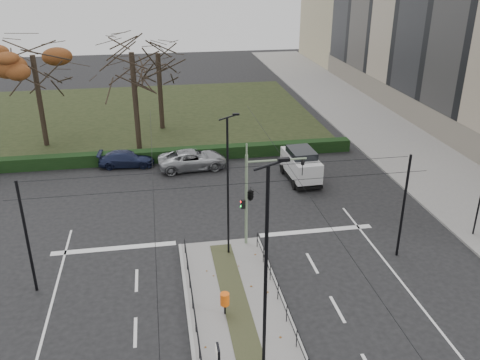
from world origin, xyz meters
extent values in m
plane|color=black|center=(0.00, 0.00, 0.00)|extent=(140.00, 140.00, 0.00)
cube|color=slate|center=(0.00, -2.50, 0.07)|extent=(4.40, 15.00, 0.14)
cube|color=slate|center=(18.00, 22.00, 0.07)|extent=(8.00, 90.00, 0.14)
cube|color=black|center=(-6.00, 32.00, 0.05)|extent=(38.00, 26.00, 0.10)
cube|color=black|center=(-6.00, 18.60, 0.50)|extent=(38.00, 1.00, 1.00)
cube|color=black|center=(21.95, 24.00, 9.90)|extent=(0.10, 50.96, 14.76)
cylinder|color=black|center=(-2.05, 4.00, 0.59)|extent=(0.04, 0.04, 0.90)
cylinder|color=black|center=(2.05, 4.00, 0.59)|extent=(0.04, 0.04, 0.90)
cylinder|color=black|center=(-2.05, -2.60, 1.04)|extent=(0.04, 13.20, 0.04)
cylinder|color=black|center=(2.05, -2.60, 1.04)|extent=(0.04, 13.20, 0.04)
cylinder|color=black|center=(-9.60, 2.00, 3.00)|extent=(0.14, 0.14, 6.00)
cylinder|color=black|center=(9.60, 2.00, 3.00)|extent=(0.14, 0.14, 6.00)
cylinder|color=black|center=(0.00, 1.00, 5.50)|extent=(20.00, 0.02, 0.02)
cylinder|color=black|center=(0.00, 3.00, 5.50)|extent=(20.00, 0.02, 0.02)
cylinder|color=black|center=(-3.50, -2.00, 5.30)|extent=(0.02, 34.00, 0.02)
cylinder|color=black|center=(3.50, -2.00, 5.30)|extent=(0.02, 34.00, 0.02)
cylinder|color=slate|center=(1.50, 4.50, 2.86)|extent=(0.17, 0.17, 5.44)
cylinder|color=slate|center=(3.17, 4.50, 5.16)|extent=(3.35, 0.10, 0.10)
imported|color=black|center=(4.64, 4.50, 4.64)|extent=(0.20, 0.22, 0.94)
imported|color=black|center=(1.73, 4.50, 3.28)|extent=(1.00, 2.12, 0.84)
cube|color=black|center=(1.31, 4.50, 2.65)|extent=(0.23, 0.17, 0.52)
sphere|color=#FF0C0C|center=(1.21, 4.50, 2.81)|extent=(0.11, 0.11, 0.11)
sphere|color=#0CE533|center=(1.21, 4.50, 2.52)|extent=(0.11, 0.11, 0.11)
cylinder|color=black|center=(-0.61, -1.58, 0.41)|extent=(0.09, 0.09, 0.54)
cylinder|color=#E5570D|center=(-0.61, -1.58, 0.95)|extent=(0.43, 0.43, 0.60)
cube|color=black|center=(-1.49, -6.01, 2.02)|extent=(0.10, 0.54, 0.41)
cube|color=white|center=(-1.55, -6.01, 2.02)|extent=(0.02, 0.47, 0.35)
cylinder|color=black|center=(0.32, -5.65, 4.62)|extent=(0.13, 0.13, 8.97)
cube|color=black|center=(0.82, -5.65, 9.28)|extent=(0.39, 0.16, 0.11)
cylinder|color=black|center=(0.35, 3.64, 4.05)|extent=(0.12, 0.12, 7.82)
cube|color=black|center=(0.79, 3.64, 8.10)|extent=(0.34, 0.14, 0.10)
imported|color=#1E2648|center=(-5.66, 18.00, 0.63)|extent=(4.46, 2.10, 1.26)
imported|color=#969A9D|center=(-0.51, 16.63, 0.75)|extent=(5.56, 2.94, 1.49)
cube|color=silver|center=(7.18, 13.02, 1.22)|extent=(2.04, 4.50, 1.44)
cube|color=black|center=(7.18, 13.02, 2.08)|extent=(1.81, 2.50, 0.67)
cube|color=black|center=(7.18, 13.02, 0.30)|extent=(2.08, 4.59, 0.18)
cylinder|color=black|center=(8.17, 11.59, 0.33)|extent=(0.25, 0.67, 0.66)
cylinder|color=black|center=(6.31, 11.52, 0.33)|extent=(0.25, 0.67, 0.66)
cylinder|color=black|center=(8.05, 14.52, 0.33)|extent=(0.25, 0.67, 0.66)
cylinder|color=black|center=(6.19, 14.44, 0.33)|extent=(0.25, 0.67, 0.66)
cylinder|color=black|center=(-12.77, 24.02, 4.00)|extent=(0.44, 0.44, 7.80)
ellipsoid|color=#592F14|center=(-12.77, 24.02, 7.90)|extent=(8.92, 8.92, 4.90)
cylinder|color=black|center=(-2.56, 27.17, 3.66)|extent=(0.44, 0.44, 7.12)
cylinder|color=black|center=(-4.72, 21.75, 4.18)|extent=(0.44, 0.44, 8.17)
camera|label=1|loc=(-3.16, -20.42, 15.27)|focal=38.00mm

